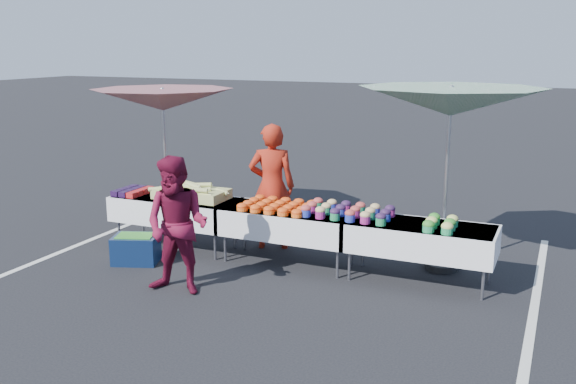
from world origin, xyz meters
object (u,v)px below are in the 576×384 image
at_px(table_left, 176,209).
at_px(storage_bin, 136,248).
at_px(vendor, 272,186).
at_px(customer, 177,226).
at_px(umbrella_left, 163,101).
at_px(umbrella_right, 451,103).
at_px(table_center, 288,222).
at_px(table_right, 420,238).

height_order(table_left, storage_bin, table_left).
distance_m(vendor, customer, 2.07).
distance_m(umbrella_left, storage_bin, 2.54).
distance_m(table_left, umbrella_left, 1.83).
height_order(umbrella_left, umbrella_right, umbrella_right).
xyz_separation_m(vendor, umbrella_right, (2.48, 0.07, 1.29)).
distance_m(table_center, umbrella_right, 2.63).
xyz_separation_m(table_right, vendor, (-2.30, 0.55, 0.34)).
bearing_deg(customer, storage_bin, 143.76).
distance_m(vendor, umbrella_left, 2.32).
relative_size(table_left, table_center, 1.00).
bearing_deg(umbrella_left, customer, -53.19).
bearing_deg(umbrella_right, table_center, -162.65).
bearing_deg(storage_bin, customer, -50.48).
bearing_deg(table_right, umbrella_left, 169.46).
relative_size(table_center, vendor, 1.01).
xyz_separation_m(table_center, umbrella_left, (-2.50, 0.80, 1.48)).
bearing_deg(storage_bin, table_center, 3.36).
bearing_deg(table_right, customer, -149.81).
bearing_deg(vendor, customer, 60.86).
relative_size(table_left, umbrella_left, 0.69).
relative_size(table_left, vendor, 1.01).
xyz_separation_m(customer, umbrella_right, (2.76, 2.12, 1.38)).
height_order(table_left, table_center, same).
height_order(table_right, storage_bin, table_right).
bearing_deg(customer, umbrella_right, 31.80).
xyz_separation_m(customer, storage_bin, (-1.14, 0.67, -0.63)).
bearing_deg(vendor, storage_bin, 22.78).
height_order(table_right, umbrella_right, umbrella_right).
height_order(vendor, umbrella_right, umbrella_right).
height_order(vendor, customer, vendor).
xyz_separation_m(table_center, storage_bin, (-1.92, -0.83, -0.38)).
relative_size(vendor, storage_bin, 2.59).
xyz_separation_m(table_left, vendor, (1.30, 0.55, 0.34)).
xyz_separation_m(table_left, umbrella_right, (3.78, 0.62, 1.63)).
bearing_deg(table_center, vendor, 132.12).
height_order(table_left, umbrella_left, umbrella_left).
distance_m(table_right, customer, 2.99).
relative_size(table_right, umbrella_right, 0.70).
bearing_deg(table_left, storage_bin, -98.19).
distance_m(table_right, storage_bin, 3.83).
xyz_separation_m(table_right, umbrella_left, (-4.30, 0.80, 1.48)).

